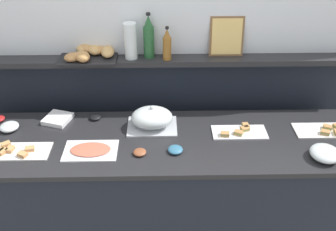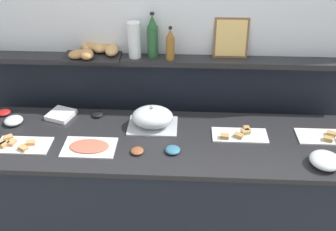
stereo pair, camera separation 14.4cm
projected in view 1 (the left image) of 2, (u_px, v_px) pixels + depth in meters
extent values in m
plane|color=gray|center=(160.00, 177.00, 3.46)|extent=(12.00, 12.00, 0.00)
cube|color=black|center=(160.00, 190.00, 2.73)|extent=(2.65, 0.66, 0.85)
cube|color=#232326|center=(159.00, 142.00, 2.48)|extent=(2.69, 0.70, 0.03)
cube|color=black|center=(159.00, 127.00, 3.06)|extent=(2.93, 0.08, 1.23)
cube|color=#232326|center=(158.00, 58.00, 2.67)|extent=(2.93, 0.22, 0.04)
cube|color=white|center=(22.00, 151.00, 2.36)|extent=(0.35, 0.18, 0.01)
cube|color=tan|center=(30.00, 150.00, 2.36)|extent=(0.06, 0.05, 0.01)
cube|color=#D1664C|center=(30.00, 149.00, 2.35)|extent=(0.06, 0.05, 0.01)
cube|color=tan|center=(29.00, 148.00, 2.35)|extent=(0.06, 0.05, 0.01)
cube|color=tan|center=(10.00, 150.00, 2.36)|extent=(0.05, 0.06, 0.01)
cube|color=#D1664C|center=(10.00, 149.00, 2.35)|extent=(0.05, 0.06, 0.01)
cube|color=tan|center=(10.00, 148.00, 2.35)|extent=(0.05, 0.06, 0.01)
cube|color=tan|center=(23.00, 155.00, 2.31)|extent=(0.07, 0.06, 0.01)
cube|color=#D1664C|center=(23.00, 154.00, 2.31)|extent=(0.07, 0.06, 0.01)
cube|color=tan|center=(22.00, 153.00, 2.30)|extent=(0.07, 0.06, 0.01)
cube|color=tan|center=(6.00, 145.00, 2.40)|extent=(0.07, 0.07, 0.01)
cube|color=#D1664C|center=(6.00, 144.00, 2.39)|extent=(0.07, 0.07, 0.01)
cube|color=tan|center=(6.00, 143.00, 2.39)|extent=(0.07, 0.07, 0.01)
cube|color=tan|center=(3.00, 152.00, 2.34)|extent=(0.06, 0.07, 0.01)
cube|color=#D1664C|center=(3.00, 151.00, 2.33)|extent=(0.06, 0.07, 0.01)
cube|color=tan|center=(3.00, 150.00, 2.33)|extent=(0.06, 0.07, 0.01)
cube|color=white|center=(319.00, 131.00, 2.55)|extent=(0.33, 0.18, 0.01)
cube|color=#B7844C|center=(327.00, 128.00, 2.56)|extent=(0.07, 0.06, 0.01)
cube|color=#66994C|center=(327.00, 127.00, 2.55)|extent=(0.07, 0.06, 0.01)
cube|color=#B7844C|center=(328.00, 126.00, 2.55)|extent=(0.07, 0.06, 0.01)
cube|color=#B7844C|center=(325.00, 133.00, 2.51)|extent=(0.07, 0.06, 0.01)
cube|color=#66994C|center=(325.00, 132.00, 2.50)|extent=(0.07, 0.06, 0.01)
cube|color=#B7844C|center=(325.00, 131.00, 2.50)|extent=(0.07, 0.06, 0.01)
cube|color=white|center=(239.00, 132.00, 2.53)|extent=(0.37, 0.16, 0.01)
cube|color=#B7844C|center=(238.00, 134.00, 2.50)|extent=(0.07, 0.06, 0.01)
cube|color=#66994C|center=(239.00, 133.00, 2.50)|extent=(0.07, 0.06, 0.01)
cube|color=#B7844C|center=(239.00, 132.00, 2.49)|extent=(0.07, 0.06, 0.01)
cube|color=#B7844C|center=(246.00, 127.00, 2.57)|extent=(0.05, 0.06, 0.01)
cube|color=#66994C|center=(246.00, 126.00, 2.57)|extent=(0.05, 0.06, 0.01)
cube|color=#B7844C|center=(246.00, 125.00, 2.56)|extent=(0.05, 0.06, 0.01)
cube|color=#B7844C|center=(225.00, 135.00, 2.49)|extent=(0.06, 0.05, 0.01)
cube|color=#66994C|center=(225.00, 134.00, 2.49)|extent=(0.06, 0.05, 0.01)
cube|color=#B7844C|center=(225.00, 133.00, 2.48)|extent=(0.06, 0.05, 0.01)
cube|color=#B7844C|center=(245.00, 130.00, 2.54)|extent=(0.07, 0.06, 0.01)
cube|color=#66994C|center=(245.00, 129.00, 2.54)|extent=(0.07, 0.06, 0.01)
cube|color=#B7844C|center=(245.00, 128.00, 2.53)|extent=(0.07, 0.06, 0.01)
cube|color=silver|center=(91.00, 151.00, 2.37)|extent=(0.34, 0.21, 0.01)
ellipsoid|color=#D1664C|center=(91.00, 149.00, 2.36)|extent=(0.25, 0.15, 0.01)
cube|color=#B7BABF|center=(152.00, 126.00, 2.59)|extent=(0.34, 0.24, 0.01)
ellipsoid|color=silver|center=(152.00, 118.00, 2.55)|extent=(0.28, 0.23, 0.14)
sphere|color=#B7BABF|center=(152.00, 108.00, 2.51)|extent=(0.02, 0.02, 0.02)
ellipsoid|color=silver|center=(9.00, 127.00, 2.55)|extent=(0.13, 0.13, 0.05)
ellipsoid|color=#BF4C3F|center=(10.00, 128.00, 2.56)|extent=(0.10, 0.10, 0.03)
ellipsoid|color=silver|center=(325.00, 153.00, 2.30)|extent=(0.19, 0.19, 0.07)
ellipsoid|color=#F28C4C|center=(325.00, 155.00, 2.30)|extent=(0.15, 0.15, 0.04)
ellipsoid|color=black|center=(95.00, 117.00, 2.67)|extent=(0.08, 0.08, 0.03)
ellipsoid|color=brown|center=(140.00, 152.00, 2.34)|extent=(0.08, 0.08, 0.03)
ellipsoid|color=teal|center=(175.00, 150.00, 2.36)|extent=(0.10, 0.10, 0.03)
cube|color=white|center=(58.00, 119.00, 2.65)|extent=(0.21, 0.21, 0.03)
cylinder|color=#8E5B23|center=(167.00, 49.00, 2.57)|extent=(0.06, 0.06, 0.16)
cone|color=#8E5B23|center=(167.00, 33.00, 2.51)|extent=(0.05, 0.05, 0.06)
cylinder|color=black|center=(167.00, 28.00, 2.49)|extent=(0.02, 0.02, 0.02)
cylinder|color=#23562D|center=(149.00, 42.00, 2.59)|extent=(0.08, 0.08, 0.22)
cone|color=#23562D|center=(148.00, 21.00, 2.51)|extent=(0.06, 0.06, 0.08)
cylinder|color=black|center=(148.00, 14.00, 2.48)|extent=(0.03, 0.03, 0.02)
cube|color=black|center=(89.00, 57.00, 2.62)|extent=(0.40, 0.26, 0.02)
ellipsoid|color=#B7844C|center=(82.00, 56.00, 2.54)|extent=(0.14, 0.16, 0.07)
ellipsoid|color=#AD7A47|center=(73.00, 57.00, 2.54)|extent=(0.14, 0.13, 0.06)
ellipsoid|color=tan|center=(82.00, 49.00, 2.66)|extent=(0.12, 0.14, 0.06)
ellipsoid|color=#B7844C|center=(99.00, 50.00, 2.64)|extent=(0.12, 0.13, 0.05)
ellipsoid|color=#B7844C|center=(99.00, 47.00, 2.68)|extent=(0.16, 0.12, 0.06)
ellipsoid|color=#AD7A47|center=(85.00, 49.00, 2.66)|extent=(0.14, 0.14, 0.06)
ellipsoid|color=tan|center=(94.00, 50.00, 2.64)|extent=(0.13, 0.15, 0.06)
ellipsoid|color=tan|center=(108.00, 52.00, 2.61)|extent=(0.10, 0.17, 0.06)
ellipsoid|color=#B7844C|center=(85.00, 48.00, 2.66)|extent=(0.17, 0.17, 0.07)
cube|color=brown|center=(227.00, 36.00, 2.60)|extent=(0.24, 0.06, 0.28)
cube|color=#E0B766|center=(227.00, 37.00, 2.60)|extent=(0.21, 0.05, 0.25)
cylinder|color=silver|center=(130.00, 41.00, 2.57)|extent=(0.09, 0.09, 0.25)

